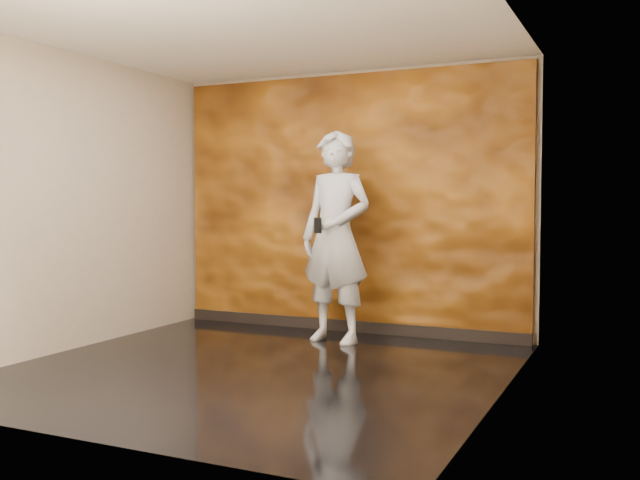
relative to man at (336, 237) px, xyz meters
The scene contains 5 objects.
room 1.39m from the man, 95.52° to the right, with size 4.02×4.02×2.81m.
feature_wall 0.71m from the man, 101.87° to the left, with size 3.90×0.06×2.75m, color #C57218.
baseboard 1.15m from the man, 102.67° to the left, with size 3.90×0.04×0.12m, color black.
man is the anchor object (origin of this frame).
phone 0.31m from the man, 103.69° to the right, with size 0.08×0.02×0.15m, color black.
Camera 1 is at (2.93, -5.14, 1.39)m, focal length 40.00 mm.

